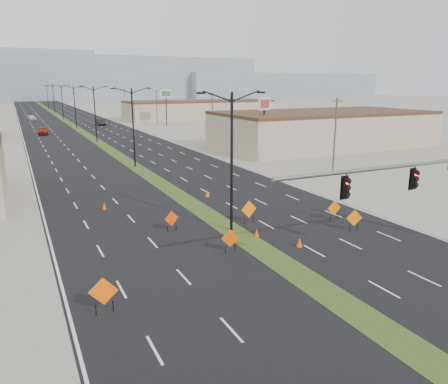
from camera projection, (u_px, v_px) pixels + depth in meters
name	position (u px, v px, depth m)	size (l,w,h in m)	color
ground	(339.00, 302.00, 21.76)	(600.00, 600.00, 0.00)	gray
road_surface	(74.00, 127.00, 109.23)	(25.00, 400.00, 0.02)	black
median_strip	(74.00, 127.00, 109.23)	(2.00, 400.00, 0.04)	#354D1B
building_se_near	(323.00, 130.00, 74.72)	(36.00, 18.00, 5.50)	tan
building_se_far	(199.00, 110.00, 133.32)	(44.00, 16.00, 5.00)	tan
mesa_center	(95.00, 78.00, 297.58)	(220.00, 50.00, 28.00)	gray
mesa_east	(277.00, 85.00, 348.78)	(160.00, 50.00, 18.00)	gray
signal_mast	(435.00, 183.00, 25.93)	(16.30, 0.60, 8.00)	slate
streetlight_0	(232.00, 158.00, 30.94)	(5.15, 0.24, 10.02)	black
streetlight_1	(133.00, 125.00, 55.43)	(5.15, 0.24, 10.02)	black
streetlight_2	(95.00, 112.00, 79.93)	(5.15, 0.24, 10.02)	black
streetlight_3	(75.00, 105.00, 104.42)	(5.15, 0.24, 10.02)	black
streetlight_4	(62.00, 101.00, 128.92)	(5.15, 0.24, 10.02)	black
streetlight_5	(54.00, 98.00, 153.41)	(5.15, 0.24, 10.02)	black
streetlight_6	(47.00, 96.00, 177.90)	(5.15, 0.24, 10.02)	black
utility_pole_0	(335.00, 135.00, 50.88)	(1.60, 0.20, 9.00)	#4C3823
utility_pole_1	(212.00, 116.00, 81.50)	(1.60, 0.20, 9.00)	#4C3823
utility_pole_2	(157.00, 107.00, 112.12)	(1.60, 0.20, 9.00)	#4C3823
utility_pole_3	(125.00, 102.00, 142.74)	(1.60, 0.20, 9.00)	#4C3823
car_left	(43.00, 131.00, 92.28)	(1.91, 4.74, 1.62)	maroon
car_mid	(101.00, 122.00, 113.23)	(1.72, 4.94, 1.63)	black
car_far	(32.00, 118.00, 127.50)	(1.95, 4.79, 1.39)	#B9BEC3
construction_sign_0	(103.00, 292.00, 20.38)	(1.35, 0.34, 1.83)	#F95905
construction_sign_1	(230.00, 239.00, 27.84)	(1.14, 0.36, 1.57)	#E44504
construction_sign_2	(172.00, 219.00, 31.97)	(1.13, 0.31, 1.53)	#E54104
construction_sign_3	(249.00, 210.00, 33.68)	(1.36, 0.13, 1.81)	orange
construction_sign_4	(334.00, 209.00, 34.57)	(1.17, 0.17, 1.56)	orange
construction_sign_5	(354.00, 219.00, 31.86)	(1.20, 0.38, 1.64)	orange
cone_0	(257.00, 233.00, 30.76)	(0.38, 0.38, 0.64)	#D53E04
cone_1	(300.00, 242.00, 28.93)	(0.39, 0.39, 0.65)	#E24F04
cone_2	(207.00, 194.00, 41.71)	(0.40, 0.40, 0.66)	#E25904
cone_3	(104.00, 206.00, 37.49)	(0.38, 0.38, 0.64)	#F14105
pole_sign_east_near	(264.00, 108.00, 65.42)	(2.69, 1.42, 8.53)	black
pole_sign_east_far	(166.00, 96.00, 110.44)	(2.95, 0.61, 9.00)	black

